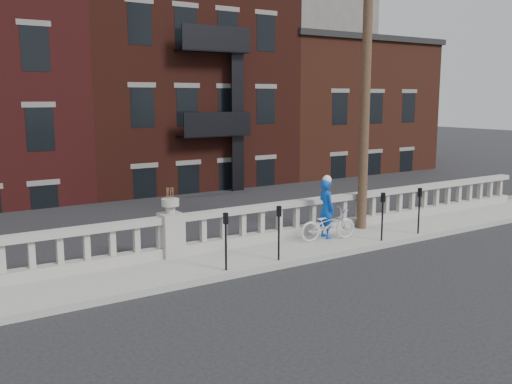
# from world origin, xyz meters

# --- Properties ---
(ground) EXTENTS (120.00, 120.00, 0.00)m
(ground) POSITION_xyz_m (0.00, 0.00, 0.00)
(ground) COLOR black
(ground) RESTS_ON ground
(sidewalk) EXTENTS (32.00, 2.20, 0.15)m
(sidewalk) POSITION_xyz_m (0.00, 3.00, 0.07)
(sidewalk) COLOR gray
(sidewalk) RESTS_ON ground
(balustrade) EXTENTS (28.00, 0.34, 1.03)m
(balustrade) POSITION_xyz_m (0.00, 3.95, 0.64)
(balustrade) COLOR gray
(balustrade) RESTS_ON sidewalk
(planter_pedestal) EXTENTS (0.55, 0.55, 1.76)m
(planter_pedestal) POSITION_xyz_m (0.00, 3.95, 0.83)
(planter_pedestal) COLOR gray
(planter_pedestal) RESTS_ON sidewalk
(lower_level) EXTENTS (80.00, 44.00, 20.80)m
(lower_level) POSITION_xyz_m (0.56, 23.04, 2.63)
(lower_level) COLOR #605E59
(lower_level) RESTS_ON ground
(utility_pole) EXTENTS (1.60, 0.28, 10.00)m
(utility_pole) POSITION_xyz_m (6.20, 3.60, 5.24)
(utility_pole) COLOR #422D1E
(utility_pole) RESTS_ON sidewalk
(parking_meter_a) EXTENTS (0.10, 0.09, 1.36)m
(parking_meter_a) POSITION_xyz_m (0.55, 2.15, 1.00)
(parking_meter_a) COLOR black
(parking_meter_a) RESTS_ON sidewalk
(parking_meter_b) EXTENTS (0.10, 0.09, 1.36)m
(parking_meter_b) POSITION_xyz_m (2.05, 2.15, 1.00)
(parking_meter_b) COLOR black
(parking_meter_b) RESTS_ON sidewalk
(parking_meter_c) EXTENTS (0.10, 0.09, 1.36)m
(parking_meter_c) POSITION_xyz_m (5.59, 2.15, 1.00)
(parking_meter_c) COLOR black
(parking_meter_c) RESTS_ON sidewalk
(parking_meter_d) EXTENTS (0.10, 0.09, 1.36)m
(parking_meter_d) POSITION_xyz_m (7.09, 2.15, 1.00)
(parking_meter_d) COLOR black
(parking_meter_d) RESTS_ON sidewalk
(bicycle) EXTENTS (1.78, 0.89, 0.89)m
(bicycle) POSITION_xyz_m (4.37, 3.04, 0.60)
(bicycle) COLOR silver
(bicycle) RESTS_ON sidewalk
(cyclist) EXTENTS (0.47, 0.66, 1.69)m
(cyclist) POSITION_xyz_m (4.51, 3.28, 1.00)
(cyclist) COLOR #0C42B4
(cyclist) RESTS_ON sidewalk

